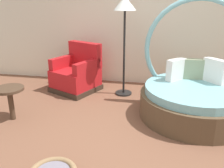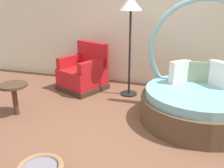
% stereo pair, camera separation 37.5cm
% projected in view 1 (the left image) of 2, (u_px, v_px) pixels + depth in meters
% --- Properties ---
extents(ground_plane, '(8.00, 8.00, 0.02)m').
position_uv_depth(ground_plane, '(128.00, 142.00, 3.25)').
color(ground_plane, brown).
extents(back_wall, '(8.00, 0.12, 2.86)m').
position_uv_depth(back_wall, '(146.00, 16.00, 5.04)').
color(back_wall, silver).
rests_on(back_wall, ground_plane).
extents(round_daybed, '(1.69, 1.69, 1.83)m').
position_uv_depth(round_daybed, '(194.00, 94.00, 3.89)').
color(round_daybed, brown).
rests_on(round_daybed, ground_plane).
extents(red_armchair, '(1.06, 1.06, 0.94)m').
position_uv_depth(red_armchair, '(77.00, 74.00, 4.96)').
color(red_armchair, '#38281E').
rests_on(red_armchair, ground_plane).
extents(side_table, '(0.44, 0.44, 0.52)m').
position_uv_depth(side_table, '(10.00, 94.00, 3.71)').
color(side_table, '#473323').
rests_on(side_table, ground_plane).
extents(floor_lamp, '(0.40, 0.40, 1.82)m').
position_uv_depth(floor_lamp, '(125.00, 13.00, 4.34)').
color(floor_lamp, black).
rests_on(floor_lamp, ground_plane).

